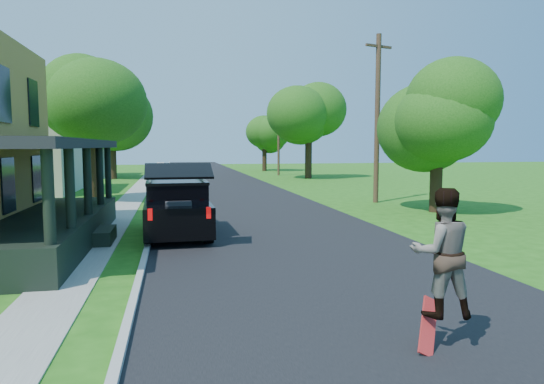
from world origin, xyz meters
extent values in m
plane|color=#215E12|center=(0.00, 0.00, 0.00)|extent=(140.00, 140.00, 0.00)
cube|color=black|center=(0.00, 20.00, 0.00)|extent=(8.00, 120.00, 0.02)
cube|color=#A8A8A3|center=(-4.05, 20.00, 0.00)|extent=(0.15, 120.00, 0.12)
cube|color=gray|center=(-5.60, 20.00, 0.00)|extent=(1.30, 120.00, 0.03)
cube|color=black|center=(-6.80, 6.00, 0.45)|extent=(2.40, 10.00, 0.90)
cube|color=black|center=(-6.80, 6.00, 3.00)|extent=(2.60, 10.30, 0.25)
cube|color=#B0A89C|center=(-13.50, 24.00, 2.50)|extent=(8.00, 8.00, 5.00)
pyramid|color=black|center=(-13.50, 24.00, 7.20)|extent=(12.78, 12.78, 2.20)
cube|color=#B0A89C|center=(-13.50, 40.00, 2.50)|extent=(8.00, 8.00, 5.00)
pyramid|color=black|center=(-13.50, 40.00, 7.20)|extent=(12.78, 12.78, 2.20)
cube|color=black|center=(-3.20, 6.92, 0.71)|extent=(2.16, 4.86, 0.93)
cube|color=black|center=(-3.20, 7.08, 1.45)|extent=(1.94, 3.03, 0.60)
cube|color=black|center=(-3.20, 7.08, 1.78)|extent=(1.99, 3.13, 0.09)
cube|color=black|center=(-3.13, 4.57, 2.24)|extent=(1.89, 1.05, 0.42)
cube|color=#333439|center=(-3.16, 5.47, 1.04)|extent=(0.78, 0.68, 0.49)
cube|color=#B9B9BD|center=(-4.01, 7.06, 1.88)|extent=(0.14, 2.64, 0.07)
cube|color=#B9B9BD|center=(-2.40, 7.10, 1.88)|extent=(0.14, 2.64, 0.07)
cube|color=#990505|center=(-3.94, 4.51, 1.04)|extent=(0.13, 0.07, 0.33)
cube|color=#990505|center=(-2.32, 4.56, 1.04)|extent=(0.13, 0.07, 0.33)
cylinder|color=black|center=(-4.12, 8.48, 0.37)|extent=(0.28, 0.75, 0.74)
cylinder|color=black|center=(-2.37, 8.53, 0.37)|extent=(0.28, 0.75, 0.74)
cylinder|color=black|center=(-4.03, 5.31, 0.37)|extent=(0.28, 0.75, 0.74)
cylinder|color=black|center=(-2.28, 5.36, 0.37)|extent=(0.28, 0.75, 0.74)
imported|color=black|center=(0.47, -3.00, 1.42)|extent=(1.00, 0.84, 1.86)
cube|color=#A40F0E|center=(0.29, -3.00, 0.35)|extent=(0.57, 0.55, 0.75)
cylinder|color=black|center=(-7.56, 18.04, 1.83)|extent=(0.63, 0.63, 3.66)
sphere|color=#3B7C21|center=(-7.56, 18.04, 5.22)|extent=(5.07, 5.07, 4.68)
sphere|color=#3B7C21|center=(-7.18, 17.69, 6.26)|extent=(4.40, 4.40, 4.05)
sphere|color=#3B7C21|center=(-8.04, 18.50, 5.74)|extent=(4.51, 4.51, 4.16)
cylinder|color=black|center=(-8.60, 35.87, 1.79)|extent=(0.80, 0.80, 3.57)
sphere|color=#3B7C21|center=(-8.60, 35.87, 5.79)|extent=(8.49, 8.49, 6.64)
sphere|color=#3B7C21|center=(-8.29, 35.40, 7.26)|extent=(7.36, 7.36, 5.75)
sphere|color=#3B7C21|center=(-8.97, 36.47, 6.53)|extent=(7.55, 7.55, 5.90)
cylinder|color=black|center=(8.14, 10.39, 1.28)|extent=(0.71, 0.71, 2.56)
sphere|color=#3B7C21|center=(8.14, 10.39, 4.10)|extent=(6.02, 6.02, 4.60)
sphere|color=#3B7C21|center=(8.61, 10.27, 5.12)|extent=(5.22, 5.22, 3.99)
sphere|color=#3B7C21|center=(7.55, 10.56, 4.61)|extent=(5.35, 5.35, 4.09)
cylinder|color=black|center=(8.64, 33.07, 1.80)|extent=(0.79, 0.79, 3.61)
sphere|color=#3B7C21|center=(8.64, 33.07, 5.36)|extent=(6.70, 6.70, 5.25)
sphere|color=#3B7C21|center=(8.95, 32.61, 6.53)|extent=(5.81, 5.81, 4.55)
sphere|color=#3B7C21|center=(8.27, 33.67, 5.94)|extent=(5.96, 5.96, 4.67)
cylinder|color=black|center=(7.18, 46.91, 1.34)|extent=(0.55, 0.55, 2.69)
sphere|color=#3B7C21|center=(7.18, 46.91, 4.12)|extent=(4.52, 4.52, 4.31)
sphere|color=#3B7C21|center=(7.57, 46.65, 5.08)|extent=(3.92, 3.92, 3.74)
sphere|color=#3B7C21|center=(6.69, 47.27, 4.60)|extent=(4.02, 4.02, 3.83)
cylinder|color=#3F2E1D|center=(7.00, 14.30, 4.29)|extent=(0.33, 0.33, 8.57)
cube|color=#3F2E1D|center=(7.00, 14.30, 7.96)|extent=(1.60, 0.61, 0.12)
cylinder|color=#3F2E1D|center=(7.00, 38.22, 3.67)|extent=(0.26, 0.26, 7.34)
cube|color=#3F2E1D|center=(7.00, 38.22, 6.80)|extent=(1.46, 0.25, 0.11)
camera|label=1|loc=(-3.26, -9.19, 2.93)|focal=32.00mm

